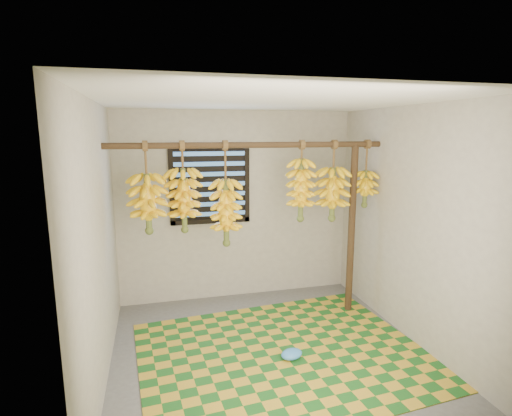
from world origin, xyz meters
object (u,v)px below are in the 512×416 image
object	(u,v)px
banana_bunch_b	(184,200)
banana_bunch_d	(301,190)
banana_bunch_a	(148,203)
banana_bunch_f	(365,189)
banana_bunch_c	(226,212)
woven_mat	(283,354)
plastic_bag	(292,354)
support_post	(351,230)
banana_bunch_e	(333,194)

from	to	relation	value
banana_bunch_b	banana_bunch_d	xyz separation A→B (m)	(1.29, 0.00, 0.06)
banana_bunch_a	banana_bunch_f	bearing A→B (deg)	0.00
banana_bunch_a	banana_bunch_c	bearing A→B (deg)	0.00
woven_mat	banana_bunch_a	distance (m)	2.01
banana_bunch_c	plastic_bag	bearing A→B (deg)	-61.75
support_post	banana_bunch_c	size ratio (longest dim) A/B	1.79
woven_mat	banana_bunch_f	world-z (taller)	banana_bunch_f
plastic_bag	banana_bunch_b	distance (m)	1.86
woven_mat	banana_bunch_d	size ratio (longest dim) A/B	3.03
woven_mat	banana_bunch_b	distance (m)	1.83
support_post	banana_bunch_d	bearing A→B (deg)	180.00
banana_bunch_b	banana_bunch_f	world-z (taller)	same
banana_bunch_a	banana_bunch_b	xyz separation A→B (m)	(0.36, 0.00, 0.02)
support_post	banana_bunch_f	xyz separation A→B (m)	(0.15, 0.00, 0.49)
support_post	banana_bunch_c	bearing A→B (deg)	180.00
banana_bunch_b	banana_bunch_d	distance (m)	1.29
banana_bunch_e	banana_bunch_d	bearing A→B (deg)	180.00
banana_bunch_a	banana_bunch_b	distance (m)	0.36
banana_bunch_d	support_post	bearing A→B (deg)	-0.00
banana_bunch_a	banana_bunch_d	distance (m)	1.65
woven_mat	banana_bunch_d	world-z (taller)	banana_bunch_d
banana_bunch_a	banana_bunch_b	world-z (taller)	same
banana_bunch_d	banana_bunch_e	bearing A→B (deg)	-0.00
support_post	banana_bunch_b	distance (m)	1.98
banana_bunch_b	support_post	bearing A→B (deg)	0.00
plastic_bag	banana_bunch_e	world-z (taller)	banana_bunch_e
plastic_bag	banana_bunch_b	world-z (taller)	banana_bunch_b
banana_bunch_c	support_post	bearing A→B (deg)	0.00
banana_bunch_c	banana_bunch_e	distance (m)	1.24
plastic_bag	banana_bunch_d	size ratio (longest dim) A/B	0.25
plastic_bag	banana_bunch_e	distance (m)	1.80
support_post	banana_bunch_f	bearing A→B (deg)	0.00
banana_bunch_b	banana_bunch_d	world-z (taller)	same
plastic_bag	banana_bunch_c	distance (m)	1.57
banana_bunch_b	banana_bunch_e	bearing A→B (deg)	-0.00
support_post	woven_mat	world-z (taller)	support_post
plastic_bag	banana_bunch_a	size ratio (longest dim) A/B	0.24
banana_bunch_a	banana_bunch_f	distance (m)	2.45
plastic_bag	banana_bunch_e	size ratio (longest dim) A/B	0.24
woven_mat	plastic_bag	distance (m)	0.13
banana_bunch_e	plastic_bag	bearing A→B (deg)	-132.08
banana_bunch_e	banana_bunch_b	bearing A→B (deg)	180.00
banana_bunch_a	banana_bunch_f	world-z (taller)	same
plastic_bag	banana_bunch_a	distance (m)	2.05
woven_mat	banana_bunch_f	size ratio (longest dim) A/B	3.50
banana_bunch_d	banana_bunch_e	distance (m)	0.39
banana_bunch_e	banana_bunch_c	bearing A→B (deg)	180.00
plastic_bag	banana_bunch_a	bearing A→B (deg)	145.84
banana_bunch_c	banana_bunch_f	bearing A→B (deg)	0.00
woven_mat	banana_bunch_f	bearing A→B (deg)	31.36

